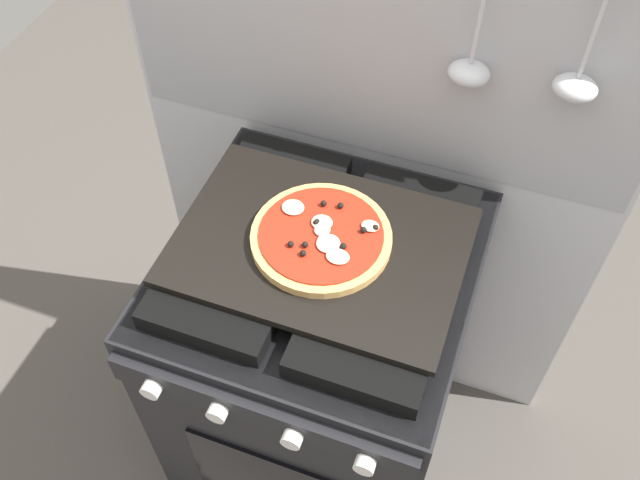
# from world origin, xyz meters

# --- Properties ---
(ground_plane) EXTENTS (4.00, 4.00, 0.00)m
(ground_plane) POSITION_xyz_m (0.00, 0.00, 0.00)
(ground_plane) COLOR #4C4742
(kitchen_backsplash) EXTENTS (1.10, 0.09, 1.55)m
(kitchen_backsplash) POSITION_xyz_m (0.00, 0.33, 0.79)
(kitchen_backsplash) COLOR silver
(kitchen_backsplash) RESTS_ON ground_plane
(stove) EXTENTS (0.60, 0.64, 0.90)m
(stove) POSITION_xyz_m (-0.00, -0.00, 0.45)
(stove) COLOR black
(stove) RESTS_ON ground_plane
(baking_tray) EXTENTS (0.54, 0.38, 0.02)m
(baking_tray) POSITION_xyz_m (0.00, 0.00, 0.91)
(baking_tray) COLOR black
(baking_tray) RESTS_ON stove
(pizza_left) EXTENTS (0.27, 0.27, 0.03)m
(pizza_left) POSITION_xyz_m (0.00, 0.01, 0.93)
(pizza_left) COLOR tan
(pizza_left) RESTS_ON baking_tray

